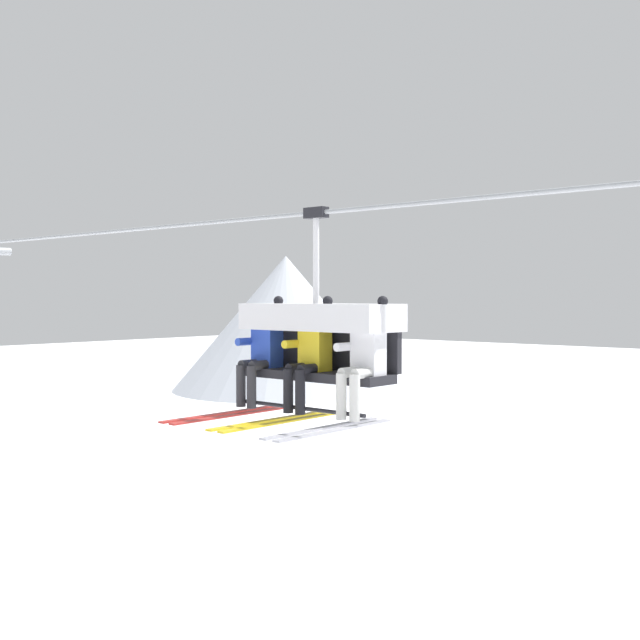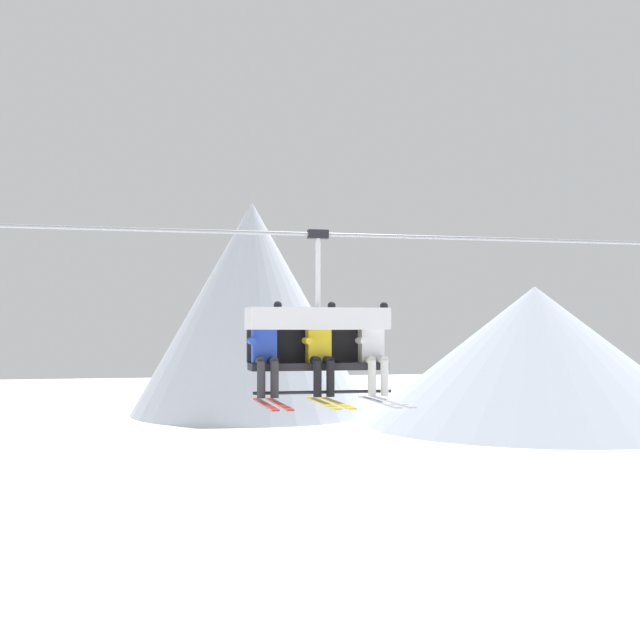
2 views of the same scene
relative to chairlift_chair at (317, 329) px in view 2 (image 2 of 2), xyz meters
name	(u,v)px [view 2 (image 2 of 2)]	position (x,y,z in m)	size (l,w,h in m)	color
mountain_peak_central	(252,308)	(6.23, 51.26, 1.72)	(18.59, 18.59, 16.48)	silver
mountain_peak_east	(535,355)	(24.32, 39.88, -1.75)	(23.95, 23.95, 9.52)	silver
lift_cable	(261,233)	(-0.79, -0.07, 1.30)	(20.11, 0.05, 0.05)	#9EA3A8
chairlift_chair	(317,329)	(0.00, 0.00, 0.00)	(1.92, 0.74, 2.22)	#232328
skier_blue	(266,350)	(-0.75, -0.21, -0.27)	(0.48, 1.70, 1.34)	#2847B7
skier_yellow	(321,349)	(0.00, -0.21, -0.27)	(0.48, 1.70, 1.34)	yellow
skier_white	(374,349)	(0.75, -0.21, -0.27)	(0.48, 1.70, 1.34)	silver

